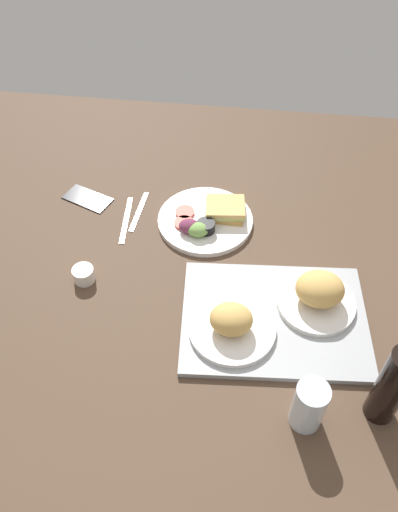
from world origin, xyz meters
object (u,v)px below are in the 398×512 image
Objects in this scene: plate_with_salad at (207,219)px; cell_phone at (88,198)px; serving_tray at (274,319)px; drinking_glass at (309,406)px; fork at (139,211)px; bread_plate_near at (318,294)px; bread_plate_far at (232,324)px; soda_bottle at (392,386)px; knife at (126,220)px; espresso_cup at (84,275)px.

plate_with_salad reaches higher than cell_phone.
drinking_glass is at bearing 106.11° from serving_tray.
fork is 1.18× the size of cell_phone.
cell_phone is (67.46, -32.14, -4.98)cm from bread_plate_near.
bread_plate_far is (20.31, 10.61, -1.01)cm from bread_plate_near.
soda_bottle is 1.18× the size of knife.
espresso_cup is 0.29× the size of knife.
cell_phone is at bearing -43.98° from drinking_glass.
plate_with_salad reaches higher than fork.
fork is (40.74, -34.06, -0.55)cm from serving_tray.
plate_with_salad is (30.19, -26.20, -3.63)cm from bread_plate_near.
soda_bottle reaches higher than espresso_cup.
bread_plate_far is 0.76× the size of plate_with_salad.
bread_plate_near reaches higher than plate_with_salad.
bread_plate_near is 59.93cm from espresso_cup.
bread_plate_near is 30.23cm from drinking_glass.
drinking_glass reaches higher than bread_plate_near.
drinking_glass is 75.97cm from fork.
drinking_glass reaches higher than plate_with_salad.
soda_bottle is at bearing 137.74° from serving_tray.
bread_plate_near is 1.35× the size of cell_phone.
serving_tray is 37.48cm from plate_with_salad.
drinking_glass reaches higher than espresso_cup.
bread_plate_far reaches higher than plate_with_salad.
plate_with_salad reaches higher than serving_tray.
serving_tray is at bearing -153.08° from bread_plate_far.
bread_plate_near reaches higher than serving_tray.
fork is at bearing -39.90° from serving_tray.
bread_plate_far is at bearing 27.59° from bread_plate_near.
serving_tray is at bearing 172.06° from espresso_cup.
bread_plate_near is 59.44cm from knife.
soda_bottle reaches higher than bread_plate_near.
plate_with_salad is 62.66cm from drinking_glass.
bread_plate_near is 40.14cm from plate_with_salad.
drinking_glass is at bearing 150.95° from espresso_cup.
bread_plate_near is 0.93× the size of bread_plate_far.
plate_with_salad is at bearing -64.21° from drinking_glass.
cell_phone is (80.23, -58.38, -10.78)cm from soda_bottle.
knife is at bearing -24.56° from bread_plate_near.
soda_bottle is at bearing 159.09° from espresso_cup.
serving_tray is 2.37× the size of knife.
serving_tray is at bearing 50.92° from knife.
cell_phone is at bearing -123.52° from knife.
soda_bottle reaches higher than fork.
soda_bottle is at bearing 165.80° from cell_phone.
plate_with_salad is at bearing -140.16° from espresso_cup.
bread_plate_near is at bearing -151.74° from serving_tray.
drinking_glass is at bearing 131.64° from bread_plate_far.
serving_tray is at bearing 28.26° from bread_plate_near.
drinking_glass reaches higher than fork.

